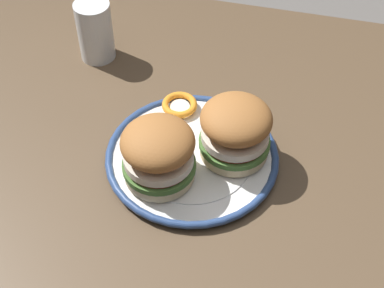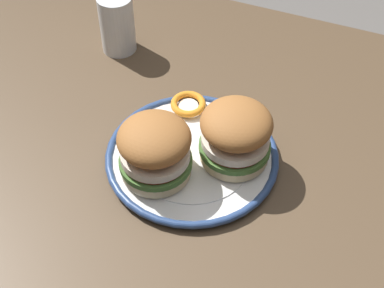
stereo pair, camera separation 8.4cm
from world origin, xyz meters
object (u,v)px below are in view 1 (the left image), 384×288
at_px(dining_table, 236,196).
at_px(sandwich_half_right, 158,153).
at_px(drinking_glass, 96,34).
at_px(sandwich_half_left, 235,131).
at_px(dinner_plate, 192,157).

bearing_deg(dining_table, sandwich_half_right, -146.49).
xyz_separation_m(dining_table, sandwich_half_right, (-0.11, -0.07, 0.16)).
bearing_deg(sandwich_half_right, drinking_glass, 126.63).
bearing_deg(sandwich_half_left, sandwich_half_right, -145.07).
height_order(dining_table, drinking_glass, drinking_glass).
distance_m(sandwich_half_left, sandwich_half_right, 0.12).
bearing_deg(sandwich_half_right, dinner_plate, 54.90).
xyz_separation_m(dinner_plate, sandwich_half_left, (0.06, 0.02, 0.06)).
distance_m(dinner_plate, drinking_glass, 0.32).
height_order(dinner_plate, drinking_glass, drinking_glass).
distance_m(sandwich_half_right, drinking_glass, 0.34).
xyz_separation_m(sandwich_half_right, drinking_glass, (-0.20, 0.27, -0.02)).
relative_size(dining_table, sandwich_half_right, 8.99).
distance_m(dinner_plate, sandwich_half_left, 0.09).
bearing_deg(dining_table, sandwich_half_left, -164.46).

